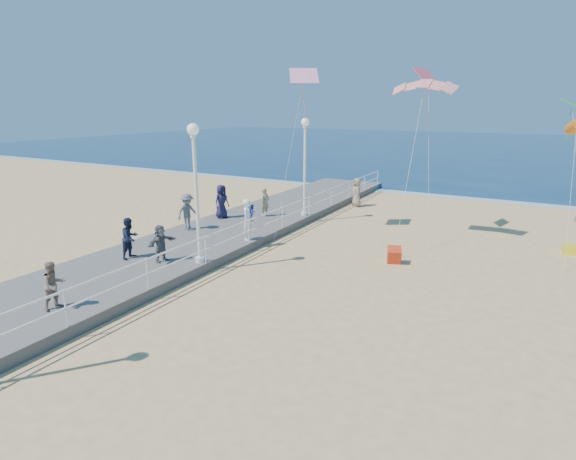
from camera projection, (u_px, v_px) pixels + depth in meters
The scene contains 23 objects.
ground at pixel (324, 298), 15.26m from camera, with size 160.00×160.00×0.00m, color #E3B676.
ocean at pixel (498, 148), 70.01m from camera, with size 160.00×90.00×0.05m, color #0C2648.
surf_line at pixel (442, 196), 32.52m from camera, with size 160.00×1.20×0.04m, color silver.
boardwalk at pixel (160, 258), 18.73m from camera, with size 5.00×44.00×0.40m, color slate.
railing at pixel (205, 242), 17.30m from camera, with size 0.05×42.00×0.55m.
lamp_post_mid at pixel (196, 180), 16.80m from camera, with size 0.44×0.44×5.32m.
lamp_post_far at pixel (305, 157), 24.38m from camera, with size 0.44×0.44×5.32m.
woman_holding_toddler at pixel (248, 220), 20.37m from camera, with size 0.69×0.45×1.90m, color white.
toddler_held at pixel (253, 213), 20.35m from camera, with size 0.38×0.30×0.78m, color blue.
spectator_1 at pixel (54, 285), 13.43m from camera, with size 0.72×0.56×1.48m, color gray.
spectator_2 at pixel (187, 212), 22.08m from camera, with size 1.17×0.67×1.81m, color slate.
spectator_4 at pixel (222, 201), 24.43m from camera, with size 0.90×0.58×1.84m, color #1C1A3B.
spectator_5 at pixel (161, 243), 17.56m from camera, with size 1.37×0.44×1.48m, color #58575C.
spectator_6 at pixel (265, 202), 24.84m from camera, with size 0.58×0.38×1.59m, color gray.
spectator_7 at pixel (130, 238), 17.94m from camera, with size 0.81×0.63×1.66m, color #1B223C.
beach_walker_c at pixel (357, 192), 29.08m from camera, with size 0.91×0.59×1.86m, color gray.
box_kite at pixel (394, 256), 18.62m from camera, with size 0.55×0.55×0.60m, color red.
beach_chair_left at pixel (570, 250), 19.83m from camera, with size 0.55×0.55×0.40m, color yellow.
kite_parafoil at pixel (424, 84), 19.79m from camera, with size 2.84×0.90×0.30m, color red, non-canonical shape.
kite_windsock at pixel (576, 126), 20.09m from camera, with size 0.56×0.56×2.48m, color orange.
kite_diamond_pink at pixel (428, 79), 21.19m from camera, with size 1.44×1.44×0.02m, color #E4546B.
kite_diamond_green at pixel (572, 104), 21.23m from camera, with size 1.09×1.09×0.02m, color green.
kite_diamond_redwhite at pixel (304, 76), 21.22m from camera, with size 1.34×1.34×0.02m, color #E31A60.
Camera 1 is at (5.80, -12.91, 6.29)m, focal length 28.00 mm.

